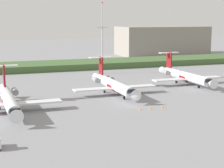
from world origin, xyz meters
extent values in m
plane|color=gray|center=(0.00, 30.00, 0.00)|extent=(500.00, 500.00, 0.00)
cube|color=#426033|center=(0.00, 71.54, 1.24)|extent=(320.00, 20.00, 2.48)
cylinder|color=silver|center=(-27.46, 4.30, 2.45)|extent=(2.70, 24.00, 2.70)
cone|color=silver|center=(-27.46, -9.20, 2.45)|extent=(2.70, 3.00, 2.70)
cone|color=silver|center=(-27.46, 18.30, 2.45)|extent=(2.30, 4.00, 2.29)
cube|color=black|center=(-27.46, -7.30, 2.92)|extent=(2.02, 1.80, 0.90)
cylinder|color=maroon|center=(-27.46, 4.30, 2.30)|extent=(2.76, 3.60, 2.76)
cube|color=silver|center=(-21.56, 3.30, 1.84)|extent=(11.00, 3.20, 0.36)
cube|color=maroon|center=(-27.46, 15.30, 6.40)|extent=(0.36, 3.20, 5.20)
cube|color=silver|center=(-27.46, 15.60, 8.80)|extent=(6.80, 1.80, 0.24)
cylinder|color=gray|center=(-25.21, 13.50, 2.65)|extent=(1.50, 3.40, 1.50)
cylinder|color=gray|center=(-27.46, -3.14, 1.00)|extent=(0.20, 0.20, 0.65)
cylinder|color=black|center=(-27.46, -3.14, 0.45)|extent=(0.30, 0.90, 0.90)
cylinder|color=black|center=(-29.36, 6.70, 0.45)|extent=(0.35, 0.90, 0.90)
cylinder|color=black|center=(-25.56, 6.70, 0.45)|extent=(0.35, 0.90, 0.90)
cylinder|color=silver|center=(1.02, 14.74, 2.45)|extent=(2.70, 24.00, 2.70)
cone|color=silver|center=(1.02, 1.24, 2.45)|extent=(2.70, 3.00, 2.70)
cone|color=silver|center=(1.02, 28.74, 2.45)|extent=(2.29, 4.00, 2.29)
cube|color=black|center=(1.02, 3.14, 2.92)|extent=(2.03, 1.80, 0.90)
cylinder|color=maroon|center=(1.02, 14.74, 2.30)|extent=(2.76, 3.60, 2.76)
cube|color=silver|center=(-4.88, 13.74, 1.84)|extent=(11.00, 3.20, 0.36)
cube|color=silver|center=(6.93, 13.74, 1.84)|extent=(11.00, 3.20, 0.36)
cube|color=maroon|center=(1.02, 25.74, 6.40)|extent=(0.36, 3.20, 5.20)
cube|color=silver|center=(1.02, 26.04, 8.80)|extent=(6.80, 1.80, 0.24)
cylinder|color=gray|center=(-1.23, 23.94, 2.65)|extent=(1.50, 3.40, 1.50)
cylinder|color=gray|center=(3.27, 23.94, 2.65)|extent=(1.50, 3.40, 1.50)
cylinder|color=gray|center=(1.02, 7.30, 1.00)|extent=(0.20, 0.20, 0.65)
cylinder|color=black|center=(1.02, 7.30, 0.45)|extent=(0.30, 0.90, 0.90)
cylinder|color=black|center=(-0.88, 17.14, 0.45)|extent=(0.35, 0.90, 0.90)
cylinder|color=black|center=(2.92, 17.14, 0.45)|extent=(0.35, 0.90, 0.90)
cylinder|color=silver|center=(27.38, 21.75, 2.45)|extent=(2.70, 24.00, 2.70)
cone|color=silver|center=(27.38, 8.25, 2.45)|extent=(2.70, 3.00, 2.70)
cone|color=silver|center=(27.38, 35.75, 2.45)|extent=(2.30, 4.00, 2.29)
cube|color=black|center=(27.38, 10.15, 2.92)|extent=(2.02, 1.80, 0.90)
cylinder|color=maroon|center=(27.38, 21.75, 2.30)|extent=(2.76, 3.60, 2.76)
cube|color=silver|center=(21.47, 20.75, 1.84)|extent=(11.00, 3.20, 0.36)
cube|color=silver|center=(33.28, 20.75, 1.84)|extent=(11.00, 3.20, 0.36)
cube|color=maroon|center=(27.38, 32.75, 6.40)|extent=(0.36, 3.20, 5.20)
cube|color=silver|center=(27.38, 33.05, 8.80)|extent=(6.80, 1.80, 0.24)
cylinder|color=gray|center=(25.13, 30.95, 2.65)|extent=(1.50, 3.40, 1.50)
cylinder|color=gray|center=(29.63, 30.95, 2.65)|extent=(1.50, 3.40, 1.50)
cylinder|color=gray|center=(27.38, 14.31, 1.00)|extent=(0.20, 0.20, 0.65)
cylinder|color=black|center=(27.38, 14.31, 0.45)|extent=(0.30, 0.90, 0.90)
cylinder|color=black|center=(25.48, 24.15, 0.45)|extent=(0.35, 0.90, 0.90)
cylinder|color=black|center=(29.28, 24.15, 0.45)|extent=(0.35, 0.90, 0.90)
cylinder|color=#B2B2B7|center=(10.33, 52.14, 8.26)|extent=(0.50, 0.50, 16.53)
cylinder|color=#B2B2B7|center=(10.33, 52.14, 20.98)|extent=(0.28, 0.28, 8.90)
cube|color=#B2B2B7|center=(10.33, 52.14, 16.93)|extent=(4.40, 0.20, 0.20)
sphere|color=red|center=(10.33, 52.14, 25.68)|extent=(0.50, 0.50, 0.50)
cube|color=gray|center=(65.23, 111.00, 7.72)|extent=(49.04, 21.84, 15.45)
cylinder|color=black|center=(-31.14, -21.06, 0.30)|extent=(0.22, 0.60, 0.60)
cylinder|color=black|center=(-31.14, -19.14, 0.30)|extent=(0.22, 0.60, 0.60)
cone|color=orange|center=(0.13, -4.50, 0.28)|extent=(0.44, 0.44, 0.55)
cone|color=orange|center=(2.68, -4.49, 0.28)|extent=(0.44, 0.44, 0.55)
cone|color=orange|center=(5.80, -4.32, 0.28)|extent=(0.44, 0.44, 0.55)
camera|label=1|loc=(-34.45, -81.25, 20.51)|focal=61.80mm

